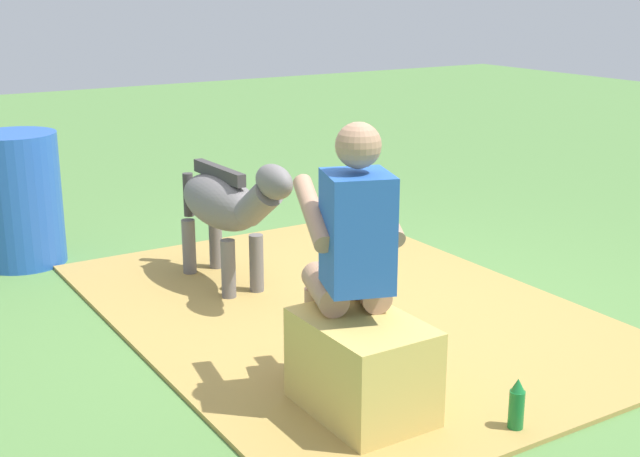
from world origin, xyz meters
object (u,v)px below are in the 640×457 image
at_px(hay_bale, 362,368).
at_px(soda_bottle, 517,407).
at_px(water_barrel, 19,199).
at_px(person_seated, 350,251).
at_px(pony_standing, 226,205).

relative_size(hay_bale, soda_bottle, 2.47).
bearing_deg(water_barrel, person_seated, -164.75).
bearing_deg(hay_bale, pony_standing, -7.10).
bearing_deg(person_seated, soda_bottle, -145.09).
bearing_deg(soda_bottle, hay_bale, 45.01).
bearing_deg(person_seated, hay_bale, 166.59).
distance_m(soda_bottle, water_barrel, 3.81).
height_order(pony_standing, water_barrel, water_barrel).
relative_size(hay_bale, water_barrel, 0.69).
xyz_separation_m(hay_bale, water_barrel, (3.10, 0.76, 0.23)).
distance_m(person_seated, pony_standing, 1.71).
height_order(pony_standing, soda_bottle, pony_standing).
height_order(hay_bale, pony_standing, pony_standing).
relative_size(pony_standing, soda_bottle, 5.19).
bearing_deg(person_seated, water_barrel, 15.25).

